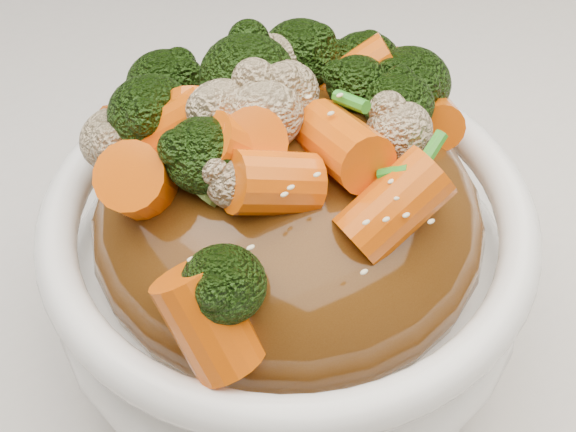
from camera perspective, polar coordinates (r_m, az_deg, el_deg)
tablecloth at (r=0.48m, az=-2.31°, el=-4.54°), size 1.20×0.80×0.04m
bowl at (r=0.41m, az=0.00°, el=-3.41°), size 0.30×0.30×0.09m
sauce_base at (r=0.38m, az=0.00°, el=-0.33°), size 0.24×0.24×0.10m
carrots at (r=0.34m, az=0.00°, el=7.53°), size 0.24×0.24×0.05m
broccoli at (r=0.34m, az=0.00°, el=7.38°), size 0.24×0.24×0.05m
cauliflower at (r=0.34m, az=0.00°, el=7.10°), size 0.24×0.24×0.04m
scallions at (r=0.33m, az=0.00°, el=7.67°), size 0.18×0.18×0.02m
sesame_seeds at (r=0.33m, az=0.00°, el=7.67°), size 0.22×0.22×0.01m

